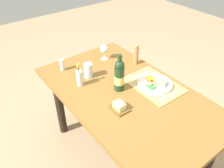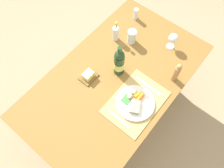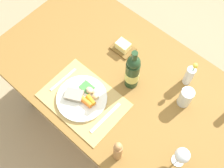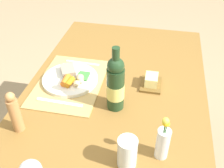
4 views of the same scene
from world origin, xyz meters
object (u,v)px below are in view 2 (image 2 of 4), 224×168
object	(u,v)px
fork	(119,119)
flower_vase	(116,33)
pepper_mill	(176,73)
butter_dish	(88,76)
dinner_plate	(135,102)
water_tumbler	(132,37)
knife	(148,86)
salt_shaker	(136,14)
dining_table	(115,86)
wine_bottle	(119,62)
wine_glass	(173,39)

from	to	relation	value
fork	flower_vase	bearing A→B (deg)	42.98
pepper_mill	butter_dish	bearing A→B (deg)	128.17
dinner_plate	pepper_mill	world-z (taller)	pepper_mill
dinner_plate	butter_dish	distance (m)	0.40
dinner_plate	fork	world-z (taller)	dinner_plate
fork	water_tumbler	bearing A→B (deg)	32.06
flower_vase	knife	bearing A→B (deg)	-112.53
salt_shaker	dining_table	bearing A→B (deg)	-157.06
pepper_mill	butter_dish	xyz separation A→B (m)	(-0.39, 0.50, -0.07)
dinner_plate	pepper_mill	size ratio (longest dim) A/B	1.44
water_tumbler	wine_bottle	xyz separation A→B (m)	(-0.29, -0.10, 0.07)
flower_vase	wine_glass	xyz separation A→B (m)	(0.22, -0.39, 0.02)
knife	salt_shaker	distance (m)	0.67
water_tumbler	wine_glass	distance (m)	0.32
flower_vase	butter_dish	size ratio (longest dim) A/B	1.52
wine_bottle	flower_vase	size ratio (longest dim) A/B	1.53
fork	wine_glass	xyz separation A→B (m)	(0.74, 0.06, 0.09)
water_tumbler	wine_glass	world-z (taller)	wine_glass
pepper_mill	wine_glass	bearing A→B (deg)	37.02
butter_dish	dinner_plate	bearing A→B (deg)	-82.95
knife	wine_bottle	xyz separation A→B (m)	(-0.03, 0.25, 0.12)
butter_dish	wine_glass	bearing A→B (deg)	-27.00
dining_table	butter_dish	size ratio (longest dim) A/B	11.40
dining_table	water_tumbler	size ratio (longest dim) A/B	12.01
wine_glass	knife	bearing A→B (deg)	-170.00
butter_dish	wine_glass	xyz separation A→B (m)	(0.63, -0.32, 0.08)
dinner_plate	salt_shaker	size ratio (longest dim) A/B	2.65
water_tumbler	wine_bottle	bearing A→B (deg)	-161.36
salt_shaker	wine_glass	world-z (taller)	wine_glass
knife	salt_shaker	world-z (taller)	salt_shaker
butter_dish	salt_shaker	bearing A→B (deg)	6.52
salt_shaker	pepper_mill	size ratio (longest dim) A/B	0.54
dining_table	water_tumbler	xyz separation A→B (m)	(0.35, 0.12, 0.17)
fork	water_tumbler	world-z (taller)	water_tumbler
water_tumbler	salt_shaker	bearing A→B (deg)	29.34
butter_dish	wine_bottle	bearing A→B (deg)	-38.07
dinner_plate	pepper_mill	distance (m)	0.37
wine_bottle	pepper_mill	bearing A→B (deg)	-59.48
fork	knife	distance (m)	0.33
dinner_plate	knife	world-z (taller)	dinner_plate
dining_table	butter_dish	distance (m)	0.24
water_tumbler	butter_dish	bearing A→B (deg)	174.36
fork	knife	xyz separation A→B (m)	(0.33, -0.01, 0.00)
dining_table	salt_shaker	bearing A→B (deg)	22.94
dining_table	salt_shaker	size ratio (longest dim) A/B	14.29
dinner_plate	salt_shaker	xyz separation A→B (m)	(0.64, 0.48, 0.03)
knife	pepper_mill	size ratio (longest dim) A/B	1.14
pepper_mill	fork	bearing A→B (deg)	166.99
wine_bottle	fork	bearing A→B (deg)	-140.92
fork	wine_glass	world-z (taller)	wine_glass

